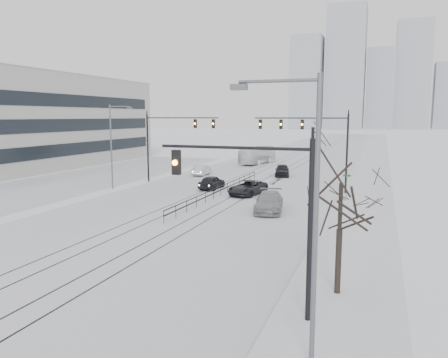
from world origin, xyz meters
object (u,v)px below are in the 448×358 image
bare_tree (341,195)px  box_truck (258,155)px  sedan_sb_inner (212,182)px  sedan_nb_right (269,202)px  sedan_nb_front (248,188)px  traffic_mast_near (268,203)px  sedan_sb_outer (202,170)px  sedan_nb_far (282,170)px

bare_tree → box_truck: bearing=109.3°
bare_tree → box_truck: bare_tree is taller
sedan_sb_inner → sedan_nb_right: bearing=135.5°
bare_tree → sedan_nb_front: bare_tree is taller
traffic_mast_near → box_truck: bearing=105.9°
sedan_sb_inner → sedan_nb_right: 12.26m
sedan_sb_outer → sedan_nb_right: sedan_nb_right is taller
sedan_nb_front → box_truck: bearing=114.5°
traffic_mast_near → sedan_nb_front: traffic_mast_near is taller
box_truck → sedan_nb_right: bearing=116.2°
traffic_mast_near → sedan_sb_outer: size_ratio=1.67×
sedan_sb_outer → sedan_nb_front: (9.98, -11.92, 0.02)m
traffic_mast_near → sedan_sb_inner: bearing=115.5°
sedan_sb_outer → sedan_nb_front: sedan_nb_front is taller
traffic_mast_near → box_truck: (-15.25, 53.55, -3.18)m
traffic_mast_near → sedan_nb_right: 19.63m
bare_tree → sedan_sb_inner: 29.25m
sedan_nb_far → box_truck: 15.10m
traffic_mast_near → sedan_nb_front: 27.02m
bare_tree → sedan_nb_right: bearing=114.0°
box_truck → bare_tree: bearing=118.4°
sedan_nb_front → box_truck: 28.99m
sedan_sb_inner → sedan_nb_far: size_ratio=0.95×
sedan_sb_inner → sedan_nb_far: bearing=-109.7°
sedan_nb_front → sedan_sb_inner: bearing=166.5°
sedan_nb_front → sedan_nb_right: size_ratio=0.94×
sedan_sb_inner → sedan_nb_front: bearing=157.1°
sedan_nb_front → bare_tree: bearing=-53.3°
bare_tree → sedan_nb_far: bare_tree is taller
sedan_sb_outer → box_truck: size_ratio=0.42×
sedan_sb_outer → sedan_nb_right: (13.81, -18.60, 0.10)m
bare_tree → sedan_nb_front: size_ratio=1.19×
sedan_nb_right → bare_tree: bearing=-76.3°
bare_tree → sedan_nb_right: (-7.00, 15.70, -3.70)m
sedan_sb_outer → sedan_nb_front: size_ratio=0.82×
sedan_sb_inner → box_truck: 26.14m
traffic_mast_near → sedan_nb_far: (-8.21, 40.20, -3.79)m
sedan_sb_outer → sedan_nb_right: bearing=122.9°
bare_tree → sedan_nb_front: (-10.83, 22.38, -3.78)m
sedan_nb_front → sedan_nb_right: 7.70m
sedan_nb_front → sedan_sb_outer: bearing=140.8°
traffic_mast_near → sedan_sb_outer: bearing=116.3°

